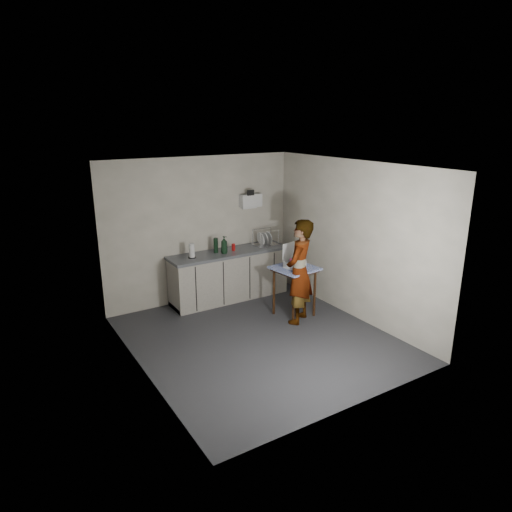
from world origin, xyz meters
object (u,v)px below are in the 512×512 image
dark_bottle (216,245)px  bakery_box (294,262)px  standing_man (299,272)px  side_table (295,274)px  soda_can (233,247)px  soap_bottle (224,245)px  paper_towel (192,251)px  dish_rack (265,242)px  kitchen_counter (229,276)px

dark_bottle → bakery_box: bearing=-58.1°
standing_man → side_table: bearing=-144.0°
soda_can → dark_bottle: bearing=172.4°
standing_man → soap_bottle: bearing=-100.8°
soap_bottle → soda_can: 0.26m
dark_bottle → paper_towel: size_ratio=1.08×
standing_man → bakery_box: standing_man is taller
dish_rack → soda_can: bearing=179.3°
kitchen_counter → standing_man: standing_man is taller
bakery_box → soap_bottle: bearing=108.0°
kitchen_counter → dish_rack: dish_rack is taller
dark_bottle → paper_towel: 0.50m
standing_man → dish_rack: standing_man is taller
kitchen_counter → soap_bottle: bearing=-150.2°
kitchen_counter → bakery_box: size_ratio=5.67×
standing_man → soap_bottle: standing_man is taller
bakery_box → kitchen_counter: bearing=101.6°
soda_can → standing_man: bearing=-75.4°
paper_towel → bakery_box: (1.29, -1.21, -0.09)m
standing_man → dark_bottle: size_ratio=6.38×
side_table → dish_rack: size_ratio=1.93×
paper_towel → soda_can: bearing=1.3°
soda_can → dish_rack: size_ratio=0.28×
dark_bottle → dish_rack: size_ratio=0.61×
kitchen_counter → dark_bottle: 0.66m
dark_bottle → bakery_box: 1.50m
standing_man → soda_can: bearing=-109.9°
soda_can → paper_towel: size_ratio=0.50×
kitchen_counter → soda_can: 0.55m
kitchen_counter → paper_towel: size_ratio=9.02×
soap_bottle → dish_rack: (0.91, 0.07, -0.09)m
kitchen_counter → bakery_box: 1.44m
kitchen_counter → side_table: (0.57, -1.24, 0.31)m
standing_man → paper_towel: bearing=-84.7°
bakery_box → standing_man: bearing=-119.5°
dark_bottle → standing_man: bearing=-64.8°
side_table → bakery_box: 0.20m
dark_bottle → side_table: bearing=-58.2°
paper_towel → dish_rack: 1.51m
standing_man → paper_towel: 1.91m
kitchen_counter → dish_rack: bearing=-0.5°
kitchen_counter → side_table: 1.40m
soap_bottle → standing_man: bearing=-66.4°
kitchen_counter → soap_bottle: (-0.13, -0.07, 0.64)m
standing_man → soda_can: 1.53m
kitchen_counter → soda_can: (0.10, 0.00, 0.54)m
soda_can → dish_rack: bearing=-0.7°
paper_towel → dark_bottle: bearing=7.3°
standing_man → dish_rack: size_ratio=3.89×
standing_man → paper_towel: size_ratio=6.90×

